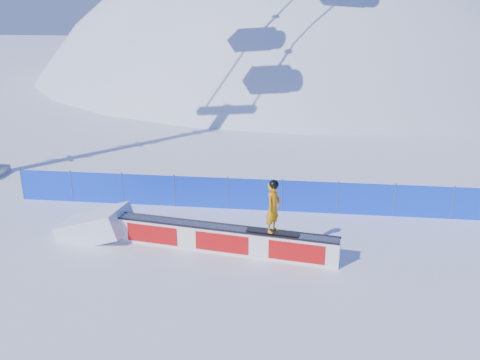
# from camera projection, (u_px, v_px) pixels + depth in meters

# --- Properties ---
(ground) EXTENTS (160.00, 160.00, 0.00)m
(ground) POSITION_uv_depth(u_px,v_px,m) (309.00, 273.00, 15.33)
(ground) COLOR white
(ground) RESTS_ON ground
(snow_hill) EXTENTS (64.00, 64.00, 64.00)m
(snow_hill) POSITION_uv_depth(u_px,v_px,m) (301.00, 230.00, 60.65)
(snow_hill) COLOR white
(snow_hill) RESTS_ON ground
(safety_fence) EXTENTS (22.05, 0.05, 1.30)m
(safety_fence) POSITION_uv_depth(u_px,v_px,m) (310.00, 197.00, 19.33)
(safety_fence) COLOR #103DED
(safety_fence) RESTS_ON ground
(rail_box) EXTENTS (7.08, 1.55, 0.85)m
(rail_box) POSITION_uv_depth(u_px,v_px,m) (224.00, 239.00, 16.47)
(rail_box) COLOR white
(rail_box) RESTS_ON ground
(snow_ramp) EXTENTS (2.52, 1.79, 1.45)m
(snow_ramp) POSITION_uv_depth(u_px,v_px,m) (97.00, 235.00, 17.72)
(snow_ramp) COLOR white
(snow_ramp) RESTS_ON ground
(snowboarder) EXTENTS (1.61, 0.67, 1.66)m
(snowboarder) POSITION_uv_depth(u_px,v_px,m) (273.00, 207.00, 15.67)
(snowboarder) COLOR black
(snowboarder) RESTS_ON rail_box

